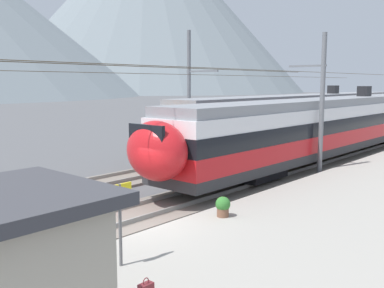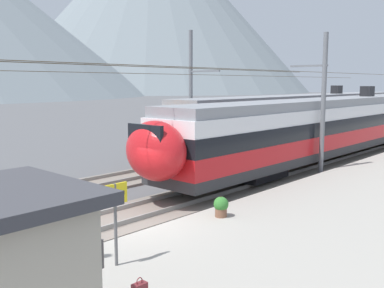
# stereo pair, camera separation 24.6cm
# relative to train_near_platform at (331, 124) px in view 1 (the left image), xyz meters

# --- Properties ---
(ground_plane) EXTENTS (400.00, 400.00, 0.00)m
(ground_plane) POSITION_rel_train_near_platform_xyz_m (-16.99, -1.25, -2.23)
(ground_plane) COLOR #565659
(platform_slab) EXTENTS (120.00, 8.30, 0.37)m
(platform_slab) POSITION_rel_train_near_platform_xyz_m (-16.99, -6.27, -2.05)
(platform_slab) COLOR #A39E93
(platform_slab) RESTS_ON ground
(track_near) EXTENTS (120.00, 3.00, 0.28)m
(track_near) POSITION_rel_train_near_platform_xyz_m (-16.99, -0.00, -2.16)
(track_near) COLOR slate
(track_near) RESTS_ON ground
(track_far) EXTENTS (120.00, 3.00, 0.28)m
(track_far) POSITION_rel_train_near_platform_xyz_m (-16.99, 5.02, -2.16)
(track_far) COLOR slate
(track_far) RESTS_ON ground
(train_near_platform) EXTENTS (31.42, 2.96, 4.27)m
(train_near_platform) POSITION_rel_train_near_platform_xyz_m (0.00, 0.00, 0.00)
(train_near_platform) COLOR #2D2D30
(train_near_platform) RESTS_ON track_near
(train_far_track) EXTENTS (32.08, 2.97, 4.27)m
(train_far_track) POSITION_rel_train_near_platform_xyz_m (6.01, 5.02, 0.00)
(train_far_track) COLOR #2D2D30
(train_far_track) RESTS_ON track_far
(catenary_mast_mid) EXTENTS (38.62, 2.06, 7.25)m
(catenary_mast_mid) POSITION_rel_train_near_platform_xyz_m (-5.13, -1.63, 1.57)
(catenary_mast_mid) COLOR slate
(catenary_mast_mid) RESTS_ON ground
(catenary_mast_far_side) EXTENTS (38.62, 2.49, 8.04)m
(catenary_mast_far_side) POSITION_rel_train_near_platform_xyz_m (-5.23, 7.06, 1.91)
(catenary_mast_far_side) COLOR slate
(catenary_mast_far_side) RESTS_ON ground
(platform_sign) EXTENTS (0.70, 0.08, 2.03)m
(platform_sign) POSITION_rel_train_near_platform_xyz_m (-19.61, -3.62, -0.37)
(platform_sign) COLOR #59595B
(platform_sign) RESTS_ON platform_slab
(passenger_walking) EXTENTS (0.53, 0.22, 1.69)m
(passenger_walking) POSITION_rel_train_near_platform_xyz_m (-21.23, -5.00, -0.92)
(passenger_walking) COLOR #383842
(passenger_walking) RESTS_ON platform_slab
(potted_plant_platform_edge) EXTENTS (0.55, 0.55, 0.75)m
(potted_plant_platform_edge) POSITION_rel_train_near_platform_xyz_m (-21.50, -3.29, -1.43)
(potted_plant_platform_edge) COLOR brown
(potted_plant_platform_edge) RESTS_ON platform_slab
(potted_plant_by_shelter) EXTENTS (0.50, 0.50, 0.68)m
(potted_plant_by_shelter) POSITION_rel_train_near_platform_xyz_m (-14.82, -3.03, -1.49)
(potted_plant_by_shelter) COLOR brown
(potted_plant_by_shelter) RESTS_ON platform_slab
(mountain_right_ridge) EXTENTS (168.29, 168.29, 93.67)m
(mountain_right_ridge) POSITION_rel_train_near_platform_xyz_m (141.61, 170.91, 44.60)
(mountain_right_ridge) COLOR slate
(mountain_right_ridge) RESTS_ON ground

